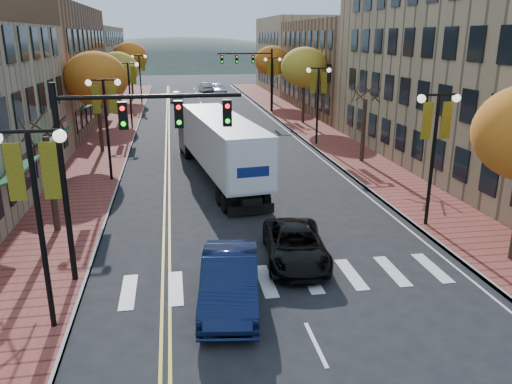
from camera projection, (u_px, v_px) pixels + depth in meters
name	position (u px, v px, depth m)	size (l,w,h in m)	color
ground	(298.00, 308.00, 16.08)	(200.00, 200.00, 0.00)	black
sidewalk_left	(114.00, 131.00, 45.22)	(4.00, 85.00, 0.15)	brown
sidewalk_right	(307.00, 126.00, 48.05)	(4.00, 85.00, 0.15)	brown
building_left_mid	(23.00, 68.00, 45.62)	(12.00, 24.00, 11.00)	brown
building_left_far	(73.00, 63.00, 69.36)	(12.00, 26.00, 9.50)	#9E8966
building_right_mid	(367.00, 66.00, 57.00)	(15.00, 24.00, 10.00)	brown
building_right_far	(314.00, 55.00, 77.54)	(15.00, 20.00, 11.00)	#9E8966
tree_left_a	(52.00, 185.00, 21.52)	(0.28, 0.28, 4.20)	#382619
tree_left_b	(96.00, 79.00, 35.60)	(4.48, 4.48, 7.21)	#382619
tree_left_c	(118.00, 70.00, 50.77)	(4.16, 4.16, 6.69)	#382619
tree_left_d	(130.00, 57.00, 67.54)	(4.61, 4.61, 7.42)	#382619
tree_right_b	(363.00, 130.00, 33.75)	(0.28, 0.28, 4.20)	#382619
tree_right_c	(304.00, 67.00, 47.84)	(4.48, 4.48, 7.21)	#382619
tree_right_d	(272.00, 61.00, 62.94)	(4.35, 4.35, 7.00)	#382619
lamp_left_a	(36.00, 193.00, 13.61)	(1.96, 0.36, 6.05)	black
lamp_left_b	(106.00, 110.00, 28.66)	(1.96, 0.36, 6.05)	black
lamp_left_c	(129.00, 82.00, 45.59)	(1.96, 0.36, 6.05)	black
lamp_left_d	(140.00, 69.00, 62.53)	(1.96, 0.36, 6.05)	black
lamp_right_a	(435.00, 135.00, 21.62)	(1.96, 0.36, 6.05)	black
lamp_right_b	(318.00, 91.00, 38.55)	(1.96, 0.36, 6.05)	black
lamp_right_c	(273.00, 74.00, 55.48)	(1.96, 0.36, 6.05)	black
traffic_mast_near	(120.00, 145.00, 16.56)	(6.10, 0.35, 7.00)	black
traffic_mast_far	(255.00, 68.00, 54.97)	(6.10, 0.34, 7.00)	black
semi_truck	(217.00, 141.00, 30.15)	(4.45, 15.80, 3.90)	black
navy_sedan	(230.00, 280.00, 16.10)	(1.79, 5.13, 1.69)	black
black_suv	(295.00, 245.00, 19.23)	(2.26, 4.91, 1.36)	black
car_far_white	(177.00, 96.00, 66.22)	(1.61, 4.00, 1.36)	white
car_far_silver	(219.00, 89.00, 74.48)	(1.93, 4.76, 1.38)	#B4B3BC
car_far_oncoming	(206.00, 87.00, 76.81)	(1.54, 4.41, 1.45)	#9A9AA1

